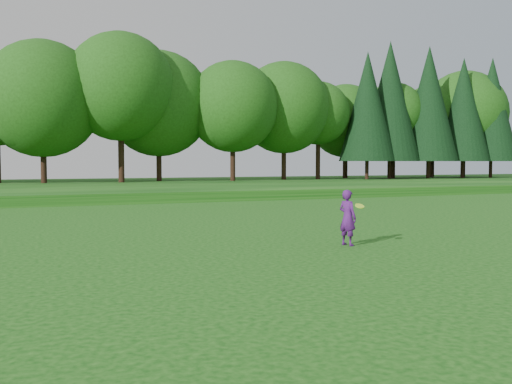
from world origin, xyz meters
name	(u,v)px	position (x,y,z in m)	size (l,w,h in m)	color
ground	(277,260)	(0.00, 0.00, 0.00)	(140.00, 140.00, 0.00)	#0C410C
berm	(89,188)	(0.00, 34.00, 0.30)	(130.00, 30.00, 0.60)	#0C410C
walking_path	(121,203)	(0.00, 20.00, 0.02)	(130.00, 1.60, 0.04)	gray
treeline	(81,93)	(0.00, 38.00, 8.10)	(104.00, 7.00, 15.00)	#1B4510
woman	(348,218)	(2.80, 1.34, 0.77)	(0.53, 0.80, 1.54)	#4C1665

